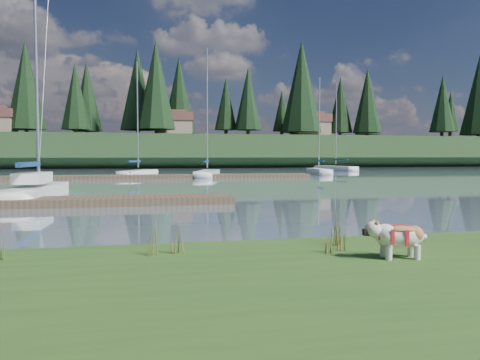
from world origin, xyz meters
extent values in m
plane|color=gray|center=(0.00, 30.00, 0.00)|extent=(200.00, 200.00, 0.00)
cube|color=#1C3318|center=(0.00, 73.00, 2.50)|extent=(200.00, 20.00, 5.00)
cylinder|color=silver|center=(4.01, -3.55, 0.46)|extent=(0.10, 0.10, 0.22)
cylinder|color=silver|center=(4.05, -3.34, 0.46)|extent=(0.10, 0.10, 0.22)
cylinder|color=silver|center=(4.45, -3.62, 0.46)|extent=(0.10, 0.10, 0.22)
cylinder|color=silver|center=(4.48, -3.41, 0.46)|extent=(0.10, 0.10, 0.22)
ellipsoid|color=silver|center=(4.26, -3.48, 0.69)|extent=(0.77, 0.47, 0.34)
ellipsoid|color=#A76B3E|center=(4.26, -3.48, 0.80)|extent=(0.55, 0.41, 0.12)
ellipsoid|color=silver|center=(3.83, -3.41, 0.80)|extent=(0.29, 0.30, 0.25)
cube|color=black|center=(3.72, -3.40, 0.75)|extent=(0.10, 0.14, 0.10)
cube|color=white|center=(-4.19, 12.27, 0.22)|extent=(1.81, 7.05, 0.70)
ellipsoid|color=white|center=(-4.08, 15.77, 0.22)|extent=(1.59, 1.96, 0.70)
cylinder|color=silver|center=(-4.17, 12.91, 6.11)|extent=(0.14, 0.14, 10.62)
cube|color=navy|center=(-4.22, 11.24, 1.55)|extent=(0.30, 3.19, 0.20)
cube|color=white|center=(-4.20, 11.87, 0.95)|extent=(1.19, 2.58, 0.45)
cube|color=#4C3D2C|center=(-4.00, 9.00, 0.15)|extent=(16.00, 2.00, 0.30)
cube|color=#4C3D2C|center=(2.00, 30.00, 0.15)|extent=(26.00, 2.20, 0.30)
cube|color=white|center=(0.20, 34.29, 0.22)|extent=(3.78, 6.19, 0.70)
ellipsoid|color=white|center=(1.45, 37.10, 0.22)|extent=(1.91, 2.08, 0.70)
cylinder|color=silver|center=(0.20, 34.29, 5.64)|extent=(0.12, 0.12, 9.68)
cube|color=navy|center=(-0.14, 33.53, 1.40)|extent=(1.18, 2.32, 0.20)
cube|color=white|center=(6.34, 32.12, 0.22)|extent=(3.33, 7.15, 0.70)
ellipsoid|color=white|center=(7.24, 35.49, 0.22)|extent=(1.96, 2.23, 0.70)
cylinder|color=silver|center=(6.34, 32.12, 6.17)|extent=(0.12, 0.12, 10.73)
cube|color=navy|center=(6.09, 31.20, 1.40)|extent=(0.91, 2.73, 0.20)
cube|color=white|center=(18.51, 35.75, 0.22)|extent=(2.09, 6.05, 0.70)
ellipsoid|color=white|center=(18.88, 38.69, 0.22)|extent=(1.49, 1.77, 0.70)
cylinder|color=silver|center=(18.51, 35.75, 5.37)|extent=(0.12, 0.12, 9.15)
cube|color=navy|center=(18.41, 34.95, 1.40)|extent=(0.50, 2.37, 0.20)
cube|color=white|center=(25.24, 46.81, 0.22)|extent=(3.35, 7.22, 0.70)
ellipsoid|color=white|center=(24.33, 50.21, 0.22)|extent=(1.98, 2.25, 0.70)
cylinder|color=silver|center=(25.24, 46.81, 6.05)|extent=(0.12, 0.12, 10.50)
cube|color=navy|center=(25.48, 45.88, 1.40)|extent=(0.91, 2.76, 0.20)
cone|color=#475B23|center=(0.88, -2.35, 0.58)|extent=(0.03, 0.03, 0.46)
cone|color=brown|center=(0.99, -2.42, 0.54)|extent=(0.03, 0.03, 0.37)
cone|color=#475B23|center=(0.94, -2.32, 0.61)|extent=(0.03, 0.03, 0.51)
cone|color=brown|center=(1.02, -2.38, 0.51)|extent=(0.03, 0.03, 0.33)
cone|color=#475B23|center=(0.90, -2.43, 0.56)|extent=(0.03, 0.03, 0.42)
cone|color=#475B23|center=(0.48, -2.42, 0.61)|extent=(0.03, 0.03, 0.52)
cone|color=brown|center=(0.59, -2.49, 0.56)|extent=(0.03, 0.03, 0.42)
cone|color=#475B23|center=(0.54, -2.39, 0.64)|extent=(0.03, 0.03, 0.57)
cone|color=brown|center=(0.62, -2.45, 0.53)|extent=(0.03, 0.03, 0.36)
cone|color=#475B23|center=(0.50, -2.50, 0.58)|extent=(0.03, 0.03, 0.47)
cone|color=#475B23|center=(3.59, -2.70, 0.60)|extent=(0.03, 0.03, 0.50)
cone|color=brown|center=(3.70, -2.77, 0.55)|extent=(0.03, 0.03, 0.40)
cone|color=#475B23|center=(3.65, -2.67, 0.63)|extent=(0.03, 0.03, 0.55)
cone|color=brown|center=(3.73, -2.73, 0.53)|extent=(0.03, 0.03, 0.35)
cone|color=#475B23|center=(3.61, -2.78, 0.58)|extent=(0.03, 0.03, 0.45)
cone|color=brown|center=(-1.66, -2.36, 0.55)|extent=(0.03, 0.03, 0.41)
cone|color=#475B23|center=(-1.71, -2.26, 0.63)|extent=(0.03, 0.03, 0.56)
cone|color=brown|center=(-1.63, -2.32, 0.53)|extent=(0.03, 0.03, 0.36)
cone|color=#475B23|center=(3.28, -2.86, 0.58)|extent=(0.03, 0.03, 0.45)
cone|color=brown|center=(3.39, -2.93, 0.53)|extent=(0.03, 0.03, 0.36)
cone|color=#475B23|center=(3.34, -2.83, 0.60)|extent=(0.03, 0.03, 0.50)
cone|color=brown|center=(3.42, -2.89, 0.51)|extent=(0.03, 0.03, 0.32)
cone|color=#475B23|center=(3.30, -2.94, 0.55)|extent=(0.03, 0.03, 0.41)
cone|color=#475B23|center=(3.64, -2.23, 0.65)|extent=(0.03, 0.03, 0.60)
cone|color=brown|center=(3.75, -2.30, 0.59)|extent=(0.03, 0.03, 0.48)
cone|color=#475B23|center=(3.70, -2.20, 0.68)|extent=(0.03, 0.03, 0.67)
cone|color=brown|center=(3.78, -2.26, 0.56)|extent=(0.03, 0.03, 0.42)
cone|color=#475B23|center=(3.66, -2.31, 0.62)|extent=(0.03, 0.03, 0.54)
cube|color=#33281C|center=(0.00, -1.60, 0.07)|extent=(60.00, 0.50, 0.14)
cylinder|color=#382619|center=(-10.00, 72.00, 5.90)|extent=(0.60, 0.60, 1.80)
cone|color=black|center=(-10.00, 72.00, 11.75)|extent=(4.84, 4.84, 11.00)
cylinder|color=#382619|center=(3.00, 66.00, 5.90)|extent=(0.60, 0.60, 1.80)
cone|color=black|center=(3.00, 66.00, 13.10)|extent=(6.16, 6.16, 14.00)
cylinder|color=#382619|center=(15.00, 70.00, 5.90)|extent=(0.60, 0.60, 1.80)
cone|color=black|center=(15.00, 70.00, 10.85)|extent=(3.96, 3.96, 9.00)
cylinder|color=#382619|center=(28.00, 68.00, 5.90)|extent=(0.60, 0.60, 1.80)
cone|color=black|center=(28.00, 68.00, 14.00)|extent=(7.04, 7.04, 16.00)
cylinder|color=#382619|center=(42.00, 71.00, 5.90)|extent=(0.60, 0.60, 1.80)
cone|color=black|center=(42.00, 71.00, 12.20)|extent=(5.28, 5.28, 12.00)
cylinder|color=#382619|center=(55.00, 67.00, 5.90)|extent=(0.60, 0.60, 1.80)
cone|color=black|center=(55.00, 67.00, 11.52)|extent=(4.62, 4.62, 10.50)
cube|color=gray|center=(6.00, 71.00, 6.40)|extent=(6.00, 5.00, 2.80)
cube|color=brown|center=(6.00, 71.00, 8.50)|extent=(6.30, 5.30, 1.40)
cube|color=brown|center=(6.00, 71.00, 9.30)|extent=(4.20, 3.60, 0.70)
cube|color=gray|center=(30.00, 69.00, 6.40)|extent=(6.00, 5.00, 2.80)
cube|color=brown|center=(30.00, 69.00, 8.50)|extent=(6.30, 5.30, 1.40)
cube|color=brown|center=(30.00, 69.00, 9.30)|extent=(4.20, 3.60, 0.70)
camera|label=1|loc=(0.37, -9.89, 1.92)|focal=35.00mm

